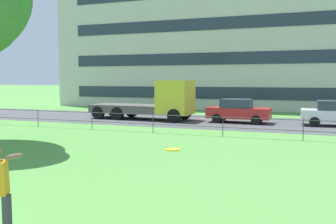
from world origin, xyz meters
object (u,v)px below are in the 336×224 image
(flatbed_truck_far_left, at_px, (156,102))
(apartment_building_background, at_px, (218,17))
(car_red_right, at_px, (238,111))
(frisbee, at_px, (173,150))
(car_white_left, at_px, (336,113))

(flatbed_truck_far_left, xyz_separation_m, apartment_building_background, (0.63, 16.85, 8.40))
(apartment_building_background, bearing_deg, car_red_right, -73.08)
(flatbed_truck_far_left, bearing_deg, frisbee, -67.05)
(frisbee, distance_m, flatbed_truck_far_left, 18.94)
(frisbee, xyz_separation_m, car_white_left, (4.08, 17.92, -0.79))
(flatbed_truck_far_left, bearing_deg, car_white_left, 2.42)
(car_red_right, relative_size, car_white_left, 1.01)
(car_white_left, xyz_separation_m, apartment_building_background, (-10.84, 16.37, 8.84))
(frisbee, height_order, car_red_right, frisbee)
(frisbee, distance_m, car_white_left, 18.40)
(apartment_building_background, bearing_deg, frisbee, -78.85)
(flatbed_truck_far_left, distance_m, car_red_right, 5.68)
(flatbed_truck_far_left, height_order, car_red_right, flatbed_truck_far_left)
(apartment_building_background, bearing_deg, flatbed_truck_far_left, -92.13)
(flatbed_truck_far_left, height_order, car_white_left, flatbed_truck_far_left)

